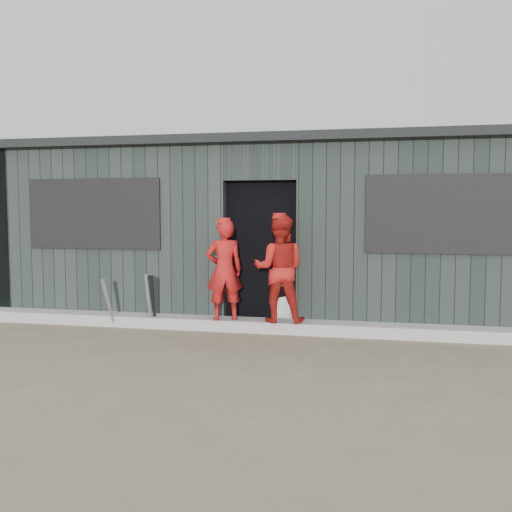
% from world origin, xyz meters
% --- Properties ---
extents(ground, '(80.00, 80.00, 0.00)m').
position_xyz_m(ground, '(0.00, 0.00, 0.00)').
color(ground, brown).
rests_on(ground, ground).
extents(curb, '(8.00, 0.36, 0.15)m').
position_xyz_m(curb, '(0.00, 1.82, 0.07)').
color(curb, '#9D9D98').
rests_on(curb, ground).
extents(bat_left, '(0.14, 0.29, 0.69)m').
position_xyz_m(bat_left, '(-1.99, 1.57, 0.34)').
color(bat_left, '#919199').
rests_on(bat_left, ground).
extents(bat_mid, '(0.10, 0.18, 0.76)m').
position_xyz_m(bat_mid, '(-1.44, 1.64, 0.38)').
color(bat_mid, gray).
rests_on(bat_mid, ground).
extents(bat_right, '(0.10, 0.30, 0.74)m').
position_xyz_m(bat_right, '(-1.40, 1.69, 0.37)').
color(bat_right, black).
rests_on(bat_right, ground).
extents(player_red_left, '(0.57, 0.48, 1.33)m').
position_xyz_m(player_red_left, '(-0.41, 1.72, 0.81)').
color(player_red_left, '#AD1615').
rests_on(player_red_left, curb).
extents(player_red_right, '(0.72, 0.58, 1.39)m').
position_xyz_m(player_red_right, '(0.32, 1.74, 0.84)').
color(player_red_right, '#AF1B15').
rests_on(player_red_right, curb).
extents(player_grey_back, '(0.62, 0.52, 1.09)m').
position_xyz_m(player_grey_back, '(0.32, 2.26, 0.54)').
color(player_grey_back, silver).
rests_on(player_grey_back, ground).
extents(dugout, '(8.30, 3.30, 2.62)m').
position_xyz_m(dugout, '(-0.00, 3.50, 1.29)').
color(dugout, black).
rests_on(dugout, ground).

